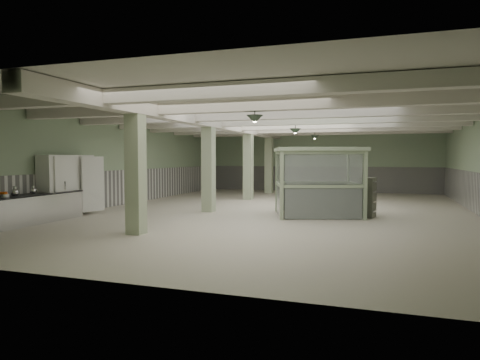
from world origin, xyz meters
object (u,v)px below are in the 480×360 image
(guard_booth, at_px, (318,169))
(filing_cabinet, at_px, (368,197))
(walkin_cooler, at_px, (68,187))
(prep_counter, at_px, (18,211))

(guard_booth, xyz_separation_m, filing_cabinet, (1.70, 0.08, -0.96))
(walkin_cooler, height_order, guard_booth, guard_booth)
(prep_counter, xyz_separation_m, filing_cabinet, (9.80, 5.29, 0.22))
(prep_counter, xyz_separation_m, walkin_cooler, (-0.08, 2.22, 0.57))
(walkin_cooler, xyz_separation_m, guard_booth, (8.19, 2.99, 0.61))
(guard_booth, bearing_deg, filing_cabinet, -14.79)
(filing_cabinet, bearing_deg, walkin_cooler, -151.18)
(walkin_cooler, relative_size, guard_booth, 0.63)
(walkin_cooler, bearing_deg, guard_booth, 20.07)
(guard_booth, distance_m, filing_cabinet, 1.95)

